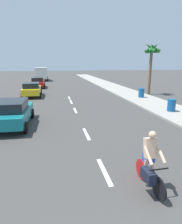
{
  "coord_description": "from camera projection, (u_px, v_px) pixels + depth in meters",
  "views": [
    {
      "loc": [
        -1.61,
        -1.0,
        3.7
      ],
      "look_at": [
        0.33,
        9.15,
        1.1
      ],
      "focal_mm": 31.36,
      "sensor_mm": 36.0,
      "label": 1
    }
  ],
  "objects": [
    {
      "name": "sidewalk_strip",
      "position": [
        127.0,
        93.0,
        24.43
      ],
      "size": [
        3.6,
        80.0,
        0.14
      ],
      "primitive_type": "cube",
      "color": "#9E998E",
      "rests_on": "ground"
    },
    {
      "name": "lane_stripe_4",
      "position": [
        71.0,
        102.0,
        19.09
      ],
      "size": [
        0.16,
        1.8,
        0.01
      ],
      "primitive_type": "cube",
      "color": "white",
      "rests_on": "ground"
    },
    {
      "name": "lane_stripe_5",
      "position": [
        69.0,
        98.0,
        21.19
      ],
      "size": [
        0.16,
        1.8,
        0.01
      ],
      "primitive_type": "cube",
      "color": "white",
      "rests_on": "ground"
    },
    {
      "name": "trash_bin_far",
      "position": [
        141.0,
        93.0,
        20.76
      ],
      "size": [
        0.6,
        0.6,
        0.96
      ],
      "primitive_type": "cylinder",
      "color": "#14518C",
      "rests_on": "sidewalk_strip"
    },
    {
      "name": "lane_stripe_1",
      "position": [
        104.0,
        171.0,
        6.87
      ],
      "size": [
        0.16,
        1.8,
        0.01
      ],
      "primitive_type": "cube",
      "color": "white",
      "rests_on": "ground"
    },
    {
      "name": "cyclist",
      "position": [
        150.0,
        164.0,
        5.72
      ],
      "size": [
        0.64,
        1.71,
        1.82
      ],
      "rotation": [
        0.0,
        0.0,
        3.18
      ],
      "color": "black",
      "rests_on": "ground"
    },
    {
      "name": "parked_car_teal",
      "position": [
        12.0,
        112.0,
        11.65
      ],
      "size": [
        2.17,
        4.58,
        1.57
      ],
      "rotation": [
        0.0,
        0.0,
        -0.02
      ],
      "color": "#14727A",
      "rests_on": "ground"
    },
    {
      "name": "ground_plane",
      "position": [
        69.0,
        98.0,
        21.2
      ],
      "size": [
        160.0,
        160.0,
        0.0
      ],
      "primitive_type": "plane",
      "color": "#423F3D"
    },
    {
      "name": "lane_stripe_3",
      "position": [
        75.0,
        110.0,
        15.66
      ],
      "size": [
        0.16,
        1.8,
        0.01
      ],
      "primitive_type": "cube",
      "color": "white",
      "rests_on": "ground"
    },
    {
      "name": "parked_car_yellow",
      "position": [
        32.0,
        89.0,
        22.0
      ],
      "size": [
        2.12,
        4.48,
        1.57
      ],
      "rotation": [
        0.0,
        0.0,
        0.02
      ],
      "color": "gold",
      "rests_on": "ground"
    },
    {
      "name": "lane_stripe_2",
      "position": [
        86.0,
        134.0,
        10.47
      ],
      "size": [
        0.16,
        1.8,
        0.01
      ],
      "primitive_type": "cube",
      "color": "white",
      "rests_on": "ground"
    },
    {
      "name": "trash_bin_near",
      "position": [
        171.0,
        105.0,
        14.77
      ],
      "size": [
        0.6,
        0.6,
        0.92
      ],
      "primitive_type": "cylinder",
      "color": "#14518C",
      "rests_on": "sidewalk_strip"
    },
    {
      "name": "palm_tree_far",
      "position": [
        151.0,
        53.0,
        22.52
      ],
      "size": [
        2.03,
        1.99,
        6.1
      ],
      "color": "brown",
      "rests_on": "ground"
    },
    {
      "name": "delivery_truck",
      "position": [
        41.0,
        74.0,
        41.78
      ],
      "size": [
        2.91,
        6.35,
        2.8
      ],
      "rotation": [
        0.0,
        0.0,
        0.05
      ],
      "color": "beige",
      "rests_on": "ground"
    },
    {
      "name": "parked_car_red",
      "position": [
        38.0,
        82.0,
        29.84
      ],
      "size": [
        2.09,
        4.44,
        1.57
      ],
      "rotation": [
        0.0,
        0.0,
        0.01
      ],
      "color": "red",
      "rests_on": "ground"
    }
  ]
}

